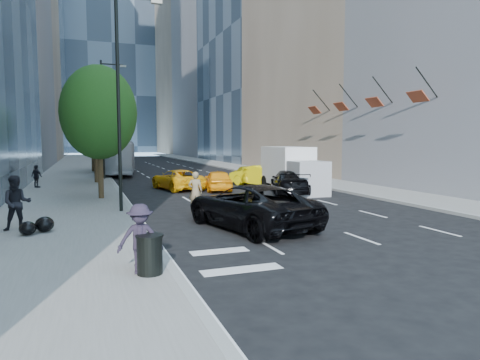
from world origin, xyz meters
name	(u,v)px	position (x,y,z in m)	size (l,w,h in m)	color
ground	(285,220)	(0.00, 0.00, 0.00)	(160.00, 160.00, 0.00)	black
sidewalk_left	(75,174)	(-9.00, 30.00, 0.07)	(6.00, 120.00, 0.15)	slate
sidewalk_right	(249,169)	(10.00, 30.00, 0.07)	(4.00, 120.00, 0.15)	slate
tower_left_end	(13,20)	(-22.00, 92.00, 30.00)	(20.00, 28.00, 60.00)	#2C3744
tower_right_mid	(228,5)	(22.00, 74.00, 32.50)	(20.00, 24.00, 65.00)	slate
tower_right_far	(200,60)	(22.00, 98.00, 25.00)	(20.00, 24.00, 50.00)	#796654
tower_distant	(108,0)	(0.00, 120.00, 45.00)	(40.00, 20.00, 90.00)	#2C3744
lamp_near	(122,88)	(-6.32, 4.00, 5.81)	(2.13, 0.22, 10.00)	black
lamp_far	(105,112)	(-6.32, 22.00, 5.81)	(2.13, 0.22, 10.00)	black
tree_near	(99,113)	(-7.20, 9.00, 4.97)	(4.20, 4.20, 7.46)	#322413
tree_mid	(95,116)	(-7.20, 19.00, 5.32)	(4.50, 4.50, 7.99)	#322413
tree_far	(92,129)	(-7.20, 32.00, 4.62)	(3.90, 3.90, 6.92)	#322413
traffic_signal	(98,134)	(-6.40, 40.00, 4.23)	(2.48, 0.53, 5.20)	black
facade_flags	(358,102)	(10.64, 10.00, 6.18)	(1.85, 13.30, 2.05)	black
skateboarder	(195,194)	(-3.20, 3.00, 0.92)	(0.67, 0.44, 1.85)	#756649
black_sedan_lincoln	(250,206)	(-2.00, -1.00, 0.86)	(2.86, 6.21, 1.72)	black
black_sedan_mercedes	(290,182)	(4.20, 8.00, 0.78)	(2.17, 5.35, 1.55)	black
taxi_a	(218,180)	(0.50, 11.50, 0.71)	(1.68, 4.18, 1.42)	#FF9C0D
taxi_b	(257,176)	(4.20, 13.42, 0.78)	(1.65, 4.75, 1.56)	yellow
taxi_c	(177,180)	(-2.00, 13.00, 0.70)	(2.32, 5.04, 1.40)	#FFB40D
taxi_d	(247,175)	(4.20, 15.50, 0.70)	(1.96, 4.81, 1.40)	yellow
city_bus	(118,157)	(-4.80, 28.87, 1.77)	(2.98, 12.72, 3.54)	#B9BAC0
box_truck	(292,169)	(5.01, 9.21, 1.52)	(2.46, 6.32, 2.99)	silver
pedestrian_a	(17,203)	(-10.38, 0.80, 1.15)	(0.97, 0.76, 2.00)	black
pedestrian_b	(37,176)	(-11.20, 16.16, 0.94)	(0.93, 0.39, 1.58)	black
pedestrian_c	(140,239)	(-6.80, -5.84, 1.01)	(1.11, 0.64, 1.72)	black
trash_can	(150,255)	(-6.60, -6.00, 0.62)	(0.62, 0.62, 0.93)	black
garbage_bags	(38,226)	(-9.65, 0.04, 0.41)	(1.11, 1.07, 0.55)	black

